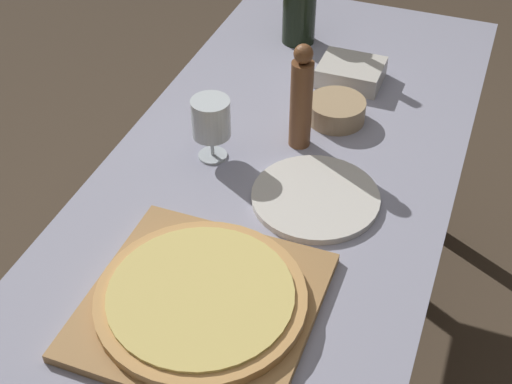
{
  "coord_description": "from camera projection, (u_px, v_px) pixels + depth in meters",
  "views": [
    {
      "loc": [
        0.36,
        -1.04,
        1.7
      ],
      "look_at": [
        0.0,
        -0.09,
        0.81
      ],
      "focal_mm": 50.0,
      "sensor_mm": 36.0,
      "label": 1
    }
  ],
  "objects": [
    {
      "name": "dinner_plate",
      "position": [
        315.0,
        197.0,
        1.42
      ],
      "size": [
        0.26,
        0.26,
        0.01
      ],
      "color": "silver",
      "rests_on": "dining_table"
    },
    {
      "name": "cutting_board",
      "position": [
        200.0,
        305.0,
        1.21
      ],
      "size": [
        0.38,
        0.38,
        0.02
      ],
      "color": "#A87A47",
      "rests_on": "dining_table"
    },
    {
      "name": "pizza",
      "position": [
        200.0,
        297.0,
        1.19
      ],
      "size": [
        0.36,
        0.36,
        0.02
      ],
      "color": "tan",
      "rests_on": "cutting_board"
    },
    {
      "name": "pepper_mill",
      "position": [
        301.0,
        99.0,
        1.49
      ],
      "size": [
        0.05,
        0.05,
        0.24
      ],
      "color": "brown",
      "rests_on": "dining_table"
    },
    {
      "name": "dining_table",
      "position": [
        269.0,
        221.0,
        1.51
      ],
      "size": [
        0.72,
        1.76,
        0.75
      ],
      "color": "#9393A8",
      "rests_on": "ground_plane"
    },
    {
      "name": "wine_glass",
      "position": [
        211.0,
        119.0,
        1.47
      ],
      "size": [
        0.08,
        0.08,
        0.14
      ],
      "color": "silver",
      "rests_on": "dining_table"
    },
    {
      "name": "small_bowl",
      "position": [
        336.0,
        110.0,
        1.62
      ],
      "size": [
        0.13,
        0.13,
        0.05
      ],
      "color": "tan",
      "rests_on": "dining_table"
    },
    {
      "name": "food_container",
      "position": [
        351.0,
        72.0,
        1.74
      ],
      "size": [
        0.15,
        0.13,
        0.05
      ],
      "color": "beige",
      "rests_on": "dining_table"
    }
  ]
}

